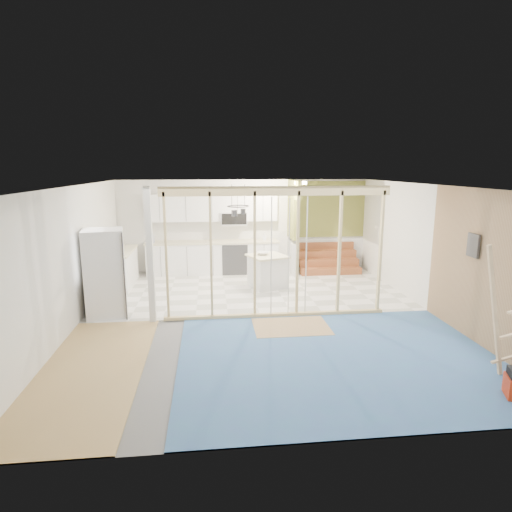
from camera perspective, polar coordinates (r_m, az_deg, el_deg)
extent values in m
cube|color=slate|center=(8.60, 0.63, -8.21)|extent=(7.00, 8.00, 0.01)
cube|color=silver|center=(8.09, 0.67, 9.37)|extent=(7.00, 8.00, 0.01)
cube|color=white|center=(12.18, -1.62, 4.03)|extent=(7.00, 0.01, 2.60)
cube|color=white|center=(4.45, 6.94, -9.91)|extent=(7.00, 0.01, 2.60)
cube|color=white|center=(8.57, -23.26, -0.22)|extent=(0.01, 8.00, 2.60)
cube|color=white|center=(9.33, 22.51, 0.75)|extent=(0.01, 8.00, 2.60)
cube|color=white|center=(10.49, -0.68, -4.44)|extent=(7.00, 4.00, 0.02)
cube|color=#4260A2|center=(6.99, 11.08, -13.25)|extent=(5.00, 4.00, 0.02)
cube|color=tan|center=(6.93, -21.11, -14.07)|extent=(1.50, 4.00, 0.02)
cube|color=tan|center=(8.12, 4.70, -9.37)|extent=(1.40, 1.00, 0.01)
cube|color=#CFC07F|center=(8.14, 2.79, 8.66)|extent=(4.40, 0.09, 0.18)
cube|color=#CFC07F|center=(8.62, 2.63, -7.81)|extent=(4.40, 0.09, 0.06)
cube|color=silver|center=(8.27, -13.95, -0.02)|extent=(0.12, 0.14, 2.60)
cube|color=#CFC07F|center=(8.23, -11.88, 0.03)|extent=(0.04, 0.09, 2.40)
cube|color=#CFC07F|center=(8.19, -6.03, 0.16)|extent=(0.04, 0.09, 2.40)
cube|color=#CFC07F|center=(8.24, -0.18, 0.29)|extent=(0.04, 0.09, 2.40)
cube|color=#CFC07F|center=(8.37, 5.55, 0.41)|extent=(0.04, 0.09, 2.40)
cube|color=#CFC07F|center=(8.57, 11.06, 0.53)|extent=(0.04, 0.09, 2.40)
cube|color=#CFC07F|center=(8.86, 16.25, 0.63)|extent=(0.04, 0.09, 2.40)
cylinder|color=silver|center=(8.26, 2.05, -0.25)|extent=(0.02, 0.02, 2.35)
cylinder|color=silver|center=(8.44, 6.71, -0.07)|extent=(0.02, 0.02, 2.35)
cylinder|color=silver|center=(8.35, 4.40, -0.15)|extent=(0.02, 0.02, 2.35)
cube|color=white|center=(11.99, -5.77, -0.32)|extent=(3.60, 0.60, 0.88)
cube|color=beige|center=(11.90, -5.81, 1.87)|extent=(3.66, 0.64, 0.05)
cube|color=white|center=(11.14, -17.62, -1.76)|extent=(0.60, 1.60, 0.88)
cube|color=beige|center=(11.05, -17.77, 0.59)|extent=(0.64, 1.64, 0.05)
cube|color=white|center=(11.90, -5.91, 6.46)|extent=(3.60, 0.34, 0.75)
cube|color=silver|center=(11.91, -2.98, 5.05)|extent=(0.72, 0.38, 0.36)
cube|color=black|center=(11.72, -2.93, 4.95)|extent=(0.68, 0.02, 0.30)
cube|color=olive|center=(11.85, 4.86, 6.21)|extent=(0.10, 0.90, 1.60)
cube|color=silver|center=(12.06, 4.75, -0.18)|extent=(0.10, 0.90, 0.90)
cube|color=olive|center=(11.13, 5.61, 8.68)|extent=(0.10, 0.50, 0.50)
cube|color=olive|center=(12.52, 9.46, 6.16)|extent=(2.20, 0.04, 1.60)
cube|color=silver|center=(12.71, 9.27, 0.32)|extent=(2.20, 0.04, 0.90)
cube|color=#97562C|center=(12.05, 9.95, -2.04)|extent=(1.70, 0.26, 0.20)
cube|color=#97562C|center=(12.25, 9.65, -0.85)|extent=(1.70, 0.26, 0.20)
cube|color=#97562C|center=(12.45, 9.36, 0.31)|extent=(1.70, 0.26, 0.20)
cube|color=#97562C|center=(12.66, 9.07, 1.43)|extent=(1.70, 0.26, 0.20)
torus|color=black|center=(9.99, -2.38, 6.65)|extent=(0.52, 0.52, 0.02)
cylinder|color=black|center=(9.96, -3.26, 8.07)|extent=(0.01, 0.01, 0.50)
cylinder|color=black|center=(9.98, -1.52, 8.09)|extent=(0.01, 0.01, 0.50)
cylinder|color=#3B3C41|center=(9.90, -2.91, 5.73)|extent=(0.14, 0.14, 0.14)
cylinder|color=#3B3C41|center=(10.11, -1.73, 5.98)|extent=(0.12, 0.12, 0.12)
cube|color=tan|center=(7.67, 29.47, -2.12)|extent=(0.02, 4.00, 2.60)
cube|color=#3B3C41|center=(8.06, 26.98, 1.28)|extent=(0.04, 0.30, 0.40)
cylinder|color=#FFEABF|center=(11.29, 5.98, 9.68)|extent=(0.32, 0.32, 0.08)
cube|color=white|center=(8.97, -19.48, -2.20)|extent=(0.88, 0.86, 1.76)
cube|color=#3B3C41|center=(8.89, -17.15, -2.17)|extent=(0.15, 0.69, 1.72)
cube|color=white|center=(10.56, 1.51, -2.25)|extent=(0.96, 0.96, 0.76)
cube|color=beige|center=(10.47, 1.53, -0.02)|extent=(1.08, 1.08, 0.04)
imported|color=silver|center=(10.53, 0.96, 0.37)|extent=(0.33, 0.33, 0.07)
imported|color=#A4A7B7|center=(11.86, -13.58, 2.34)|extent=(0.11, 0.11, 0.27)
imported|color=white|center=(11.95, 1.15, 2.56)|extent=(0.09, 0.10, 0.19)
cube|color=#E4C18B|center=(6.83, 29.23, -6.52)|extent=(0.46, 0.06, 1.91)
cube|color=#E4C18B|center=(7.22, 30.41, -11.71)|extent=(0.46, 0.06, 0.13)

